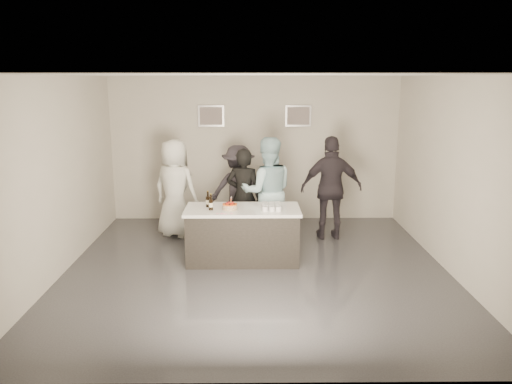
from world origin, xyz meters
TOP-DOWN VIEW (x-y plane):
  - floor at (0.00, 0.00)m, footprint 6.00×6.00m
  - ceiling at (0.00, 0.00)m, footprint 6.00×6.00m
  - wall_back at (0.00, 3.00)m, footprint 6.00×0.04m
  - wall_front at (0.00, -3.00)m, footprint 6.00×0.04m
  - wall_left at (-3.00, 0.00)m, footprint 0.04×6.00m
  - wall_right at (3.00, 0.00)m, footprint 0.04×6.00m
  - picture_left at (-0.90, 2.97)m, footprint 0.54×0.04m
  - picture_right at (0.90, 2.97)m, footprint 0.54×0.04m
  - bar_counter at (-0.22, 0.42)m, footprint 1.86×0.86m
  - cake at (-0.42, 0.34)m, footprint 0.24×0.24m
  - beer_bottle_a at (-0.79, 0.51)m, footprint 0.07×0.07m
  - beer_bottle_b at (-0.72, 0.31)m, footprint 0.07×0.07m
  - tumbler_cluster at (0.25, 0.38)m, footprint 0.30×0.40m
  - candles at (-0.50, 0.09)m, footprint 0.24×0.08m
  - person_main_black at (-0.21, 1.39)m, footprint 0.71×0.55m
  - person_main_blue at (0.21, 1.27)m, footprint 1.00×0.80m
  - person_guest_left at (-1.51, 1.79)m, footprint 1.07×0.92m
  - person_guest_right at (1.41, 1.61)m, footprint 1.14×0.50m
  - person_guest_back at (-0.33, 2.06)m, footprint 1.17×0.76m

SIDE VIEW (x-z plane):
  - floor at x=0.00m, z-range 0.00..0.00m
  - bar_counter at x=-0.22m, z-range 0.00..0.90m
  - person_guest_back at x=-0.33m, z-range 0.00..1.71m
  - person_main_black at x=-0.21m, z-range 0.00..1.75m
  - candles at x=-0.50m, z-range 0.90..0.91m
  - person_guest_left at x=-1.51m, z-range 0.00..1.86m
  - cake at x=-0.42m, z-range 0.90..0.98m
  - tumbler_cluster at x=0.25m, z-range 0.90..0.98m
  - person_guest_right at x=1.41m, z-range 0.00..1.93m
  - person_main_blue at x=0.21m, z-range 0.00..1.96m
  - beer_bottle_a at x=-0.79m, z-range 0.90..1.16m
  - beer_bottle_b at x=-0.72m, z-range 0.90..1.16m
  - wall_back at x=0.00m, z-range 0.00..3.00m
  - wall_front at x=0.00m, z-range 0.00..3.00m
  - wall_left at x=-3.00m, z-range 0.00..3.00m
  - wall_right at x=3.00m, z-range 0.00..3.00m
  - picture_left at x=-0.90m, z-range 1.98..2.42m
  - picture_right at x=0.90m, z-range 1.98..2.42m
  - ceiling at x=0.00m, z-range 3.00..3.00m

